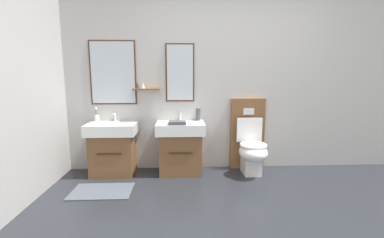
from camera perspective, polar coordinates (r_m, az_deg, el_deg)
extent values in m
cube|color=#B7B5B2|center=(3.81, 8.65, 8.76)|extent=(4.82, 0.12, 2.57)
cube|color=#4C301E|center=(3.78, -16.60, 9.51)|extent=(0.62, 0.02, 0.86)
cube|color=silver|center=(3.77, -16.63, 9.51)|extent=(0.58, 0.01, 0.82)
cube|color=#4C301E|center=(3.68, -2.60, 9.89)|extent=(0.39, 0.02, 0.78)
cube|color=silver|center=(3.67, -2.60, 9.89)|extent=(0.35, 0.01, 0.74)
cube|color=brown|center=(3.63, -9.75, 6.32)|extent=(0.36, 0.14, 0.02)
cone|color=#333338|center=(3.65, -11.60, 7.14)|extent=(0.06, 0.06, 0.09)
cone|color=white|center=(3.64, -10.49, 7.14)|extent=(0.05, 0.05, 0.08)
cube|color=#474C56|center=(3.31, -18.77, -14.48)|extent=(0.68, 0.44, 0.01)
cube|color=brown|center=(3.75, -16.52, -7.18)|extent=(0.55, 0.43, 0.55)
cube|color=#342214|center=(3.52, -17.42, -7.15)|extent=(0.30, 0.01, 0.02)
cube|color=white|center=(3.67, -16.77, -1.97)|extent=(0.64, 0.47, 0.14)
cube|color=silver|center=(3.63, -16.93, -1.18)|extent=(0.40, 0.26, 0.03)
cylinder|color=silver|center=(3.82, -16.20, 0.43)|extent=(0.03, 0.03, 0.11)
cylinder|color=silver|center=(3.76, -16.42, 1.02)|extent=(0.02, 0.11, 0.02)
cube|color=brown|center=(3.64, -2.47, -7.29)|extent=(0.55, 0.43, 0.55)
cube|color=#342214|center=(3.41, -2.47, -7.28)|extent=(0.30, 0.01, 0.02)
cube|color=white|center=(3.55, -2.51, -1.93)|extent=(0.64, 0.47, 0.14)
cube|color=silver|center=(3.51, -2.52, -1.11)|extent=(0.40, 0.26, 0.03)
cylinder|color=silver|center=(3.71, -2.53, 0.54)|extent=(0.03, 0.03, 0.11)
cylinder|color=silver|center=(3.65, -2.54, 1.16)|extent=(0.02, 0.11, 0.02)
cube|color=brown|center=(3.87, 11.72, -3.00)|extent=(0.48, 0.10, 1.00)
cube|color=silver|center=(3.77, 12.08, 1.58)|extent=(0.15, 0.01, 0.09)
cube|color=white|center=(3.71, 12.57, -8.85)|extent=(0.22, 0.30, 0.34)
ellipsoid|color=white|center=(3.60, 12.98, -6.96)|extent=(0.37, 0.46, 0.24)
torus|color=white|center=(3.57, 13.04, -5.50)|extent=(0.35, 0.35, 0.04)
cube|color=white|center=(3.74, 12.23, -2.28)|extent=(0.35, 0.03, 0.33)
cylinder|color=silver|center=(3.86, -19.75, 0.22)|extent=(0.07, 0.07, 0.09)
cylinder|color=#33B266|center=(3.84, -19.62, 0.96)|extent=(0.03, 0.03, 0.16)
cube|color=white|center=(3.82, -19.86, 2.11)|extent=(0.02, 0.02, 0.03)
cylinder|color=#DB3847|center=(3.85, -19.99, 1.01)|extent=(0.03, 0.04, 0.16)
cube|color=white|center=(3.83, -19.99, 2.20)|extent=(0.02, 0.02, 0.03)
cylinder|color=#4C4C51|center=(3.70, 1.33, 0.98)|extent=(0.06, 0.06, 0.17)
cylinder|color=silver|center=(3.69, 1.34, 2.57)|extent=(0.02, 0.02, 0.04)
cube|color=#47474C|center=(3.41, -3.19, -0.82)|extent=(0.22, 0.16, 0.04)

